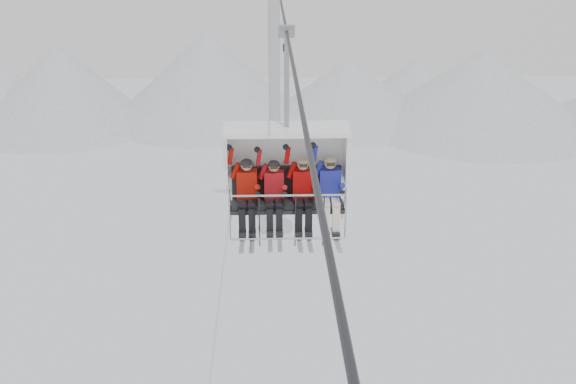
{
  "coord_description": "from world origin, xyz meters",
  "views": [
    {
      "loc": [
        -0.38,
        -12.54,
        15.26
      ],
      "look_at": [
        0.0,
        0.0,
        10.47
      ],
      "focal_mm": 45.0,
      "sensor_mm": 36.0,
      "label": 1
    }
  ],
  "objects_px": {
    "chairlift_carrier": "(287,164)",
    "skier_far_left": "(247,193)",
    "skier_center_left": "(274,193)",
    "lift_tower_right": "(275,122)",
    "skier_center_right": "(303,192)",
    "skier_far_right": "(330,191)"
  },
  "relations": [
    {
      "from": "chairlift_carrier",
      "to": "skier_far_left",
      "type": "distance_m",
      "value": 0.97
    },
    {
      "from": "skier_far_left",
      "to": "skier_center_left",
      "type": "distance_m",
      "value": 0.53
    },
    {
      "from": "lift_tower_right",
      "to": "skier_center_right",
      "type": "distance_m",
      "value": 21.78
    },
    {
      "from": "skier_center_left",
      "to": "skier_center_right",
      "type": "distance_m",
      "value": 0.57
    },
    {
      "from": "skier_center_right",
      "to": "lift_tower_right",
      "type": "bearing_deg",
      "value": 90.85
    },
    {
      "from": "chairlift_carrier",
      "to": "lift_tower_right",
      "type": "bearing_deg",
      "value": 90.0
    },
    {
      "from": "lift_tower_right",
      "to": "skier_center_right",
      "type": "xyz_separation_m",
      "value": [
        0.32,
        -21.33,
        4.42
      ]
    },
    {
      "from": "lift_tower_right",
      "to": "skier_far_left",
      "type": "distance_m",
      "value": 21.79
    },
    {
      "from": "lift_tower_right",
      "to": "skier_far_right",
      "type": "xyz_separation_m",
      "value": [
        0.85,
        -21.32,
        4.43
      ]
    },
    {
      "from": "skier_far_left",
      "to": "lift_tower_right",
      "type": "bearing_deg",
      "value": 87.89
    },
    {
      "from": "lift_tower_right",
      "to": "skier_center_left",
      "type": "height_order",
      "value": "lift_tower_right"
    },
    {
      "from": "chairlift_carrier",
      "to": "skier_far_right",
      "type": "height_order",
      "value": "chairlift_carrier"
    },
    {
      "from": "lift_tower_right",
      "to": "chairlift_carrier",
      "type": "bearing_deg",
      "value": -90.0
    },
    {
      "from": "skier_center_left",
      "to": "chairlift_carrier",
      "type": "bearing_deg",
      "value": 51.18
    },
    {
      "from": "chairlift_carrier",
      "to": "skier_far_right",
      "type": "bearing_deg",
      "value": -19.75
    },
    {
      "from": "skier_far_right",
      "to": "skier_center_right",
      "type": "bearing_deg",
      "value": -179.69
    },
    {
      "from": "lift_tower_right",
      "to": "chairlift_carrier",
      "type": "relative_size",
      "value": 3.38
    },
    {
      "from": "chairlift_carrier",
      "to": "skier_center_left",
      "type": "height_order",
      "value": "chairlift_carrier"
    },
    {
      "from": "lift_tower_right",
      "to": "skier_center_left",
      "type": "relative_size",
      "value": 7.99
    },
    {
      "from": "lift_tower_right",
      "to": "skier_center_left",
      "type": "bearing_deg",
      "value": -90.68
    },
    {
      "from": "chairlift_carrier",
      "to": "skier_far_right",
      "type": "xyz_separation_m",
      "value": [
        0.85,
        -0.3,
        -0.47
      ]
    },
    {
      "from": "lift_tower_right",
      "to": "skier_center_left",
      "type": "xyz_separation_m",
      "value": [
        -0.25,
        -21.33,
        4.41
      ]
    }
  ]
}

